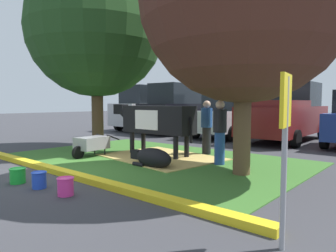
{
  "coord_description": "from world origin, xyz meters",
  "views": [
    {
      "loc": [
        6.31,
        -3.81,
        1.58
      ],
      "look_at": [
        0.44,
        3.01,
        0.9
      ],
      "focal_mm": 33.28,
      "sensor_mm": 36.0,
      "label": 1
    }
  ],
  "objects_px": {
    "cow_holstein": "(156,120)",
    "person_handler": "(207,126)",
    "person_visitor_near": "(220,130)",
    "suv_black": "(180,108)",
    "bucket_green": "(18,175)",
    "bucket_pink": "(66,186)",
    "pickup_truck_maroon": "(286,114)",
    "bucket_blue": "(39,180)",
    "wheelbarrow": "(91,144)",
    "suv_dark_grey": "(149,108)",
    "calf_lying": "(152,158)",
    "parking_sign": "(285,127)",
    "hatchback_white": "(229,116)",
    "shade_tree_left": "(96,29)"
  },
  "relations": [
    {
      "from": "shade_tree_left",
      "to": "calf_lying",
      "type": "distance_m",
      "value": 5.28
    },
    {
      "from": "wheelbarrow",
      "to": "hatchback_white",
      "type": "xyz_separation_m",
      "value": [
        0.44,
        7.22,
        0.6
      ]
    },
    {
      "from": "wheelbarrow",
      "to": "bucket_blue",
      "type": "distance_m",
      "value": 3.36
    },
    {
      "from": "parking_sign",
      "to": "suv_black",
      "type": "distance_m",
      "value": 12.92
    },
    {
      "from": "person_handler",
      "to": "hatchback_white",
      "type": "height_order",
      "value": "hatchback_white"
    },
    {
      "from": "person_visitor_near",
      "to": "bucket_blue",
      "type": "relative_size",
      "value": 5.34
    },
    {
      "from": "shade_tree_left",
      "to": "hatchback_white",
      "type": "xyz_separation_m",
      "value": [
        1.56,
        6.14,
        -3.04
      ]
    },
    {
      "from": "bucket_pink",
      "to": "person_visitor_near",
      "type": "bearing_deg",
      "value": 80.88
    },
    {
      "from": "cow_holstein",
      "to": "suv_dark_grey",
      "type": "bearing_deg",
      "value": 135.29
    },
    {
      "from": "person_visitor_near",
      "to": "cow_holstein",
      "type": "bearing_deg",
      "value": -179.37
    },
    {
      "from": "parking_sign",
      "to": "suv_black",
      "type": "xyz_separation_m",
      "value": [
        -8.86,
        9.39,
        -0.06
      ]
    },
    {
      "from": "person_visitor_near",
      "to": "hatchback_white",
      "type": "xyz_separation_m",
      "value": [
        -3.05,
        5.84,
        0.1
      ]
    },
    {
      "from": "cow_holstein",
      "to": "bucket_blue",
      "type": "relative_size",
      "value": 10.23
    },
    {
      "from": "pickup_truck_maroon",
      "to": "bucket_blue",
      "type": "bearing_deg",
      "value": -94.58
    },
    {
      "from": "bucket_blue",
      "to": "suv_black",
      "type": "xyz_separation_m",
      "value": [
        -4.56,
        9.93,
        1.11
      ]
    },
    {
      "from": "person_visitor_near",
      "to": "suv_black",
      "type": "height_order",
      "value": "suv_black"
    },
    {
      "from": "person_visitor_near",
      "to": "parking_sign",
      "type": "distance_m",
      "value": 4.55
    },
    {
      "from": "wheelbarrow",
      "to": "suv_dark_grey",
      "type": "relative_size",
      "value": 0.35
    },
    {
      "from": "shade_tree_left",
      "to": "bucket_blue",
      "type": "relative_size",
      "value": 20.56
    },
    {
      "from": "wheelbarrow",
      "to": "calf_lying",
      "type": "bearing_deg",
      "value": 1.3
    },
    {
      "from": "bucket_blue",
      "to": "suv_black",
      "type": "relative_size",
      "value": 0.07
    },
    {
      "from": "person_handler",
      "to": "bucket_blue",
      "type": "height_order",
      "value": "person_handler"
    },
    {
      "from": "cow_holstein",
      "to": "person_handler",
      "type": "bearing_deg",
      "value": 46.27
    },
    {
      "from": "shade_tree_left",
      "to": "suv_dark_grey",
      "type": "xyz_separation_m",
      "value": [
        -3.84,
        6.48,
        -2.76
      ]
    },
    {
      "from": "wheelbarrow",
      "to": "bucket_blue",
      "type": "bearing_deg",
      "value": -51.66
    },
    {
      "from": "person_handler",
      "to": "pickup_truck_maroon",
      "type": "height_order",
      "value": "pickup_truck_maroon"
    },
    {
      "from": "calf_lying",
      "to": "hatchback_white",
      "type": "bearing_deg",
      "value": 105.4
    },
    {
      "from": "suv_dark_grey",
      "to": "pickup_truck_maroon",
      "type": "xyz_separation_m",
      "value": [
        7.86,
        0.0,
        -0.16
      ]
    },
    {
      "from": "calf_lying",
      "to": "bucket_blue",
      "type": "xyz_separation_m",
      "value": [
        -0.33,
        -2.69,
        -0.08
      ]
    },
    {
      "from": "bucket_blue",
      "to": "suv_dark_grey",
      "type": "distance_m",
      "value": 12.44
    },
    {
      "from": "cow_holstein",
      "to": "bucket_green",
      "type": "bearing_deg",
      "value": -88.44
    },
    {
      "from": "calf_lying",
      "to": "suv_dark_grey",
      "type": "relative_size",
      "value": 0.28
    },
    {
      "from": "bucket_pink",
      "to": "suv_black",
      "type": "relative_size",
      "value": 0.07
    },
    {
      "from": "parking_sign",
      "to": "bucket_blue",
      "type": "bearing_deg",
      "value": -172.93
    },
    {
      "from": "wheelbarrow",
      "to": "bucket_pink",
      "type": "bearing_deg",
      "value": -41.84
    },
    {
      "from": "cow_holstein",
      "to": "person_visitor_near",
      "type": "xyz_separation_m",
      "value": [
        2.18,
        0.02,
        -0.19
      ]
    },
    {
      "from": "shade_tree_left",
      "to": "wheelbarrow",
      "type": "distance_m",
      "value": 3.96
    },
    {
      "from": "bucket_pink",
      "to": "hatchback_white",
      "type": "relative_size",
      "value": 0.07
    },
    {
      "from": "suv_black",
      "to": "parking_sign",
      "type": "bearing_deg",
      "value": -46.66
    },
    {
      "from": "shade_tree_left",
      "to": "suv_black",
      "type": "height_order",
      "value": "shade_tree_left"
    },
    {
      "from": "bucket_blue",
      "to": "hatchback_white",
      "type": "relative_size",
      "value": 0.07
    },
    {
      "from": "shade_tree_left",
      "to": "bucket_blue",
      "type": "height_order",
      "value": "shade_tree_left"
    },
    {
      "from": "calf_lying",
      "to": "suv_black",
      "type": "relative_size",
      "value": 0.28
    },
    {
      "from": "shade_tree_left",
      "to": "suv_black",
      "type": "xyz_separation_m",
      "value": [
        -1.35,
        6.22,
        -2.76
      ]
    },
    {
      "from": "bucket_green",
      "to": "pickup_truck_maroon",
      "type": "relative_size",
      "value": 0.06
    },
    {
      "from": "bucket_green",
      "to": "bucket_pink",
      "type": "distance_m",
      "value": 1.45
    },
    {
      "from": "wheelbarrow",
      "to": "suv_dark_grey",
      "type": "bearing_deg",
      "value": 123.27
    },
    {
      "from": "person_visitor_near",
      "to": "bucket_pink",
      "type": "distance_m",
      "value": 4.05
    },
    {
      "from": "suv_dark_grey",
      "to": "hatchback_white",
      "type": "bearing_deg",
      "value": -3.64
    },
    {
      "from": "wheelbarrow",
      "to": "person_handler",
      "type": "bearing_deg",
      "value": 46.12
    }
  ]
}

